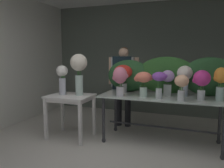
# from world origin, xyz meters

# --- Properties ---
(ground_plane) EXTENTS (7.63, 7.63, 0.00)m
(ground_plane) POSITION_xyz_m (0.00, 1.73, 0.00)
(ground_plane) COLOR beige
(wall_back) EXTENTS (5.22, 0.12, 2.70)m
(wall_back) POSITION_xyz_m (0.00, 3.47, 1.35)
(wall_back) COLOR slate
(wall_back) RESTS_ON ground
(wall_left) EXTENTS (0.12, 3.59, 2.70)m
(wall_left) POSITION_xyz_m (-2.61, 1.73, 1.35)
(wall_left) COLOR silver
(wall_left) RESTS_ON ground
(display_table_glass) EXTENTS (2.01, 0.80, 0.80)m
(display_table_glass) POSITION_xyz_m (0.51, 1.56, 0.67)
(display_table_glass) COLOR silver
(display_table_glass) RESTS_ON ground
(side_table_white) EXTENTS (0.75, 0.61, 0.76)m
(side_table_white) POSITION_xyz_m (-1.02, 1.26, 0.66)
(side_table_white) COLOR white
(side_table_white) RESTS_ON ground
(florist) EXTENTS (0.63, 0.24, 1.61)m
(florist) POSITION_xyz_m (-0.35, 2.21, 1.00)
(florist) COLOR #232328
(florist) RESTS_ON ground
(foliage_backdrop) EXTENTS (2.18, 0.32, 0.64)m
(foliage_backdrop) POSITION_xyz_m (0.56, 1.85, 1.10)
(foliage_backdrop) COLOR #28562D
(foliage_backdrop) RESTS_ON display_table_glass
(vase_magenta_freesia) EXTENTS (0.26, 0.24, 0.45)m
(vase_magenta_freesia) POSITION_xyz_m (1.10, 1.44, 1.08)
(vase_magenta_freesia) COLOR silver
(vase_magenta_freesia) RESTS_ON display_table_glass
(vase_coral_anemones) EXTENTS (0.30, 0.26, 0.40)m
(vase_coral_anemones) POSITION_xyz_m (0.23, 1.42, 1.06)
(vase_coral_anemones) COLOR silver
(vase_coral_anemones) RESTS_ON display_table_glass
(vase_peach_carnations) EXTENTS (0.20, 0.20, 0.38)m
(vase_peach_carnations) POSITION_xyz_m (0.83, 1.29, 1.03)
(vase_peach_carnations) COLOR silver
(vase_peach_carnations) RESTS_ON display_table_glass
(vase_ivory_hydrangea) EXTENTS (0.24, 0.24, 0.50)m
(vase_ivory_hydrangea) POSITION_xyz_m (0.85, 1.68, 1.11)
(vase_ivory_hydrangea) COLOR silver
(vase_ivory_hydrangea) RESTS_ON display_table_glass
(vase_scarlet_lilies) EXTENTS (0.33, 0.33, 0.49)m
(vase_scarlet_lilies) POSITION_xyz_m (-0.19, 1.65, 1.12)
(vase_scarlet_lilies) COLOR silver
(vase_scarlet_lilies) RESTS_ON display_table_glass
(vase_rosy_stock) EXTENTS (0.26, 0.24, 0.48)m
(vase_rosy_stock) POSITION_xyz_m (-0.14, 1.35, 1.08)
(vase_rosy_stock) COLOR silver
(vase_rosy_stock) RESTS_ON display_table_glass
(vase_sunset_roses) EXTENTS (0.21, 0.19, 0.49)m
(vase_sunset_roses) POSITION_xyz_m (1.36, 1.51, 1.09)
(vase_sunset_roses) COLOR silver
(vase_sunset_roses) RESTS_ON display_table_glass
(vase_lilac_tulips) EXTENTS (0.21, 0.21, 0.42)m
(vase_lilac_tulips) POSITION_xyz_m (0.59, 1.62, 1.04)
(vase_lilac_tulips) COLOR silver
(vase_lilac_tulips) RESTS_ON display_table_glass
(vase_violet_peonies) EXTENTS (0.24, 0.22, 0.41)m
(vase_violet_peonies) POSITION_xyz_m (0.49, 1.35, 1.08)
(vase_violet_peonies) COLOR silver
(vase_violet_peonies) RESTS_ON display_table_glass
(vase_white_roses_tall) EXTENTS (0.20, 0.20, 0.52)m
(vase_white_roses_tall) POSITION_xyz_m (-1.17, 1.26, 1.07)
(vase_white_roses_tall) COLOR silver
(vase_white_roses_tall) RESTS_ON side_table_white
(vase_cream_lisianthus_tall) EXTENTS (0.29, 0.29, 0.71)m
(vase_cream_lisianthus_tall) POSITION_xyz_m (-0.87, 1.32, 1.22)
(vase_cream_lisianthus_tall) COLOR silver
(vase_cream_lisianthus_tall) RESTS_ON side_table_white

